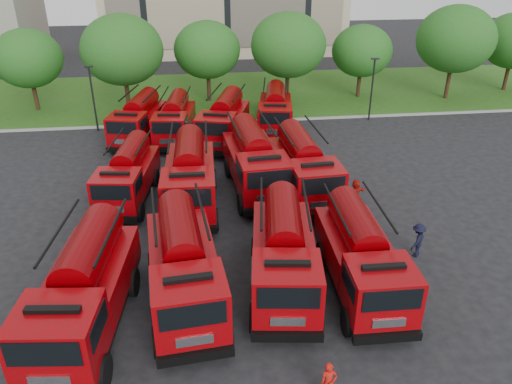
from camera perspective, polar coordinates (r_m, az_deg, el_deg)
ground at (r=25.27m, az=-1.00°, el=-5.64°), size 140.00×140.00×0.00m
lawn at (r=49.09m, az=-4.25°, el=11.09°), size 70.00×16.00×0.12m
curb at (r=41.38m, az=-3.63°, el=7.99°), size 70.00×0.30×0.14m
tree_1 at (r=47.13m, az=-24.64°, el=13.71°), size 5.71×5.71×6.98m
tree_2 at (r=43.81m, az=-15.05°, el=15.41°), size 6.72×6.72×8.22m
tree_3 at (r=46.01m, az=-5.60°, el=15.86°), size 5.88×5.88×7.19m
tree_4 at (r=45.15m, az=3.72°, el=16.41°), size 6.55×6.55×8.01m
tree_5 at (r=48.02m, az=12.02°, el=15.49°), size 5.46×5.46×6.68m
tree_6 at (r=49.60m, az=21.86°, el=15.91°), size 6.89×6.89×8.42m
lamp_post_0 at (r=40.57m, az=-18.16°, el=10.49°), size 0.60×0.25×5.11m
lamp_post_1 at (r=42.23m, az=13.14°, el=11.76°), size 0.60×0.25×5.11m
fire_truck_0 at (r=20.26m, az=-19.11°, el=-10.52°), size 3.59×8.22×3.63m
fire_truck_1 at (r=20.68m, az=-8.25°, el=-8.35°), size 3.46×8.04×3.56m
fire_truck_2 at (r=21.34m, az=3.20°, el=-6.94°), size 3.60×7.93×3.48m
fire_truck_3 at (r=21.66m, az=11.94°, el=-7.18°), size 2.85×7.46×3.37m
fire_truck_4 at (r=29.40m, az=-14.41°, el=1.97°), size 3.30×7.16×3.14m
fire_truck_5 at (r=27.99m, az=-7.58°, el=1.85°), size 3.08×8.01×3.61m
fire_truck_6 at (r=29.56m, az=-0.15°, el=3.57°), size 3.45×8.21×3.65m
fire_truck_7 at (r=29.08m, az=5.47°, el=2.89°), size 3.20×7.90×3.53m
fire_truck_8 at (r=38.18m, az=-13.30°, el=8.08°), size 3.96×7.43×3.22m
fire_truck_9 at (r=37.77m, az=-9.27°, el=8.17°), size 3.19×7.08×3.11m
fire_truck_10 at (r=36.84m, az=-3.68°, el=8.21°), size 4.52×7.86×3.39m
fire_truck_11 at (r=39.05m, az=2.20°, el=9.27°), size 3.62×7.48×3.27m
firefighter_1 at (r=19.87m, az=-6.07°, el=-16.67°), size 0.76×0.47×1.49m
firefighter_2 at (r=22.62m, az=16.03°, el=-11.39°), size 0.68×1.06×1.72m
firefighter_3 at (r=25.41m, az=17.70°, el=-6.91°), size 1.20×1.19×1.72m
firefighter_4 at (r=28.00m, az=-8.15°, el=-2.39°), size 0.99×0.86×1.71m
firefighter_5 at (r=29.02m, az=11.12°, el=-1.51°), size 1.61×0.99×1.61m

